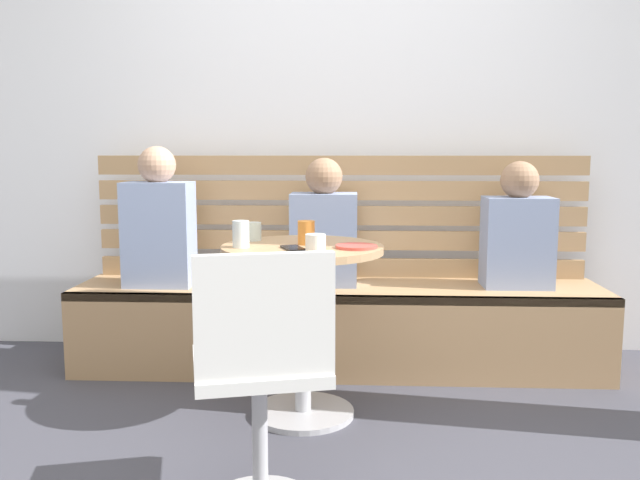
{
  "coord_description": "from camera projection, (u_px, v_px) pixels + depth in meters",
  "views": [
    {
      "loc": [
        0.07,
        -2.17,
        1.14
      ],
      "look_at": [
        -0.07,
        0.66,
        0.75
      ],
      "focal_mm": 37.34,
      "sensor_mm": 36.0,
      "label": 1
    }
  ],
  "objects": [
    {
      "name": "cup_tumbler_orange",
      "position": [
        306.0,
        233.0,
        2.79
      ],
      "size": [
        0.07,
        0.07,
        0.1
      ],
      "primitive_type": "cylinder",
      "color": "orange",
      "rests_on": "cafe_table"
    },
    {
      "name": "phone_on_table",
      "position": [
        293.0,
        248.0,
        2.66
      ],
      "size": [
        0.12,
        0.16,
        0.01
      ],
      "primitive_type": "cube",
      "rotation": [
        0.0,
        0.0,
        0.39
      ],
      "color": "black",
      "rests_on": "cafe_table"
    },
    {
      "name": "cup_ceramic_white",
      "position": [
        316.0,
        243.0,
        2.59
      ],
      "size": [
        0.08,
        0.08,
        0.07
      ],
      "primitive_type": "cylinder",
      "color": "white",
      "rests_on": "cafe_table"
    },
    {
      "name": "person_child_left",
      "position": [
        324.0,
        229.0,
        3.43
      ],
      "size": [
        0.34,
        0.22,
        0.65
      ],
      "color": "#8C9EC6",
      "rests_on": "booth_bench"
    },
    {
      "name": "plate_small",
      "position": [
        356.0,
        247.0,
        2.7
      ],
      "size": [
        0.17,
        0.17,
        0.01
      ],
      "primitive_type": "cylinder",
      "color": "#DB4C42",
      "rests_on": "cafe_table"
    },
    {
      "name": "ground",
      "position": [
        330.0,
        480.0,
        2.31
      ],
      "size": [
        8.0,
        8.0,
        0.0
      ],
      "primitive_type": "plane",
      "color": "#42424C"
    },
    {
      "name": "person_adult",
      "position": [
        159.0,
        224.0,
        3.4
      ],
      "size": [
        0.34,
        0.22,
        0.71
      ],
      "color": "#8C9EC6",
      "rests_on": "booth_bench"
    },
    {
      "name": "back_wall",
      "position": [
        341.0,
        93.0,
        3.73
      ],
      "size": [
        5.2,
        0.1,
        2.9
      ],
      "primitive_type": "cube",
      "color": "silver",
      "rests_on": "ground"
    },
    {
      "name": "cup_glass_short",
      "position": [
        252.0,
        231.0,
        2.92
      ],
      "size": [
        0.08,
        0.08,
        0.08
      ],
      "primitive_type": "cylinder",
      "color": "silver",
      "rests_on": "cafe_table"
    },
    {
      "name": "cup_water_clear",
      "position": [
        241.0,
        234.0,
        2.71
      ],
      "size": [
        0.07,
        0.07,
        0.11
      ],
      "primitive_type": "cylinder",
      "color": "white",
      "rests_on": "cafe_table"
    },
    {
      "name": "booth_bench",
      "position": [
        338.0,
        327.0,
        3.46
      ],
      "size": [
        2.7,
        0.52,
        0.44
      ],
      "color": "tan",
      "rests_on": "ground"
    },
    {
      "name": "white_chair",
      "position": [
        261.0,
        374.0,
        2.01
      ],
      "size": [
        0.49,
        0.49,
        0.85
      ],
      "color": "#ADADB2",
      "rests_on": "ground"
    },
    {
      "name": "person_child_middle",
      "position": [
        518.0,
        232.0,
        3.37
      ],
      "size": [
        0.34,
        0.22,
        0.64
      ],
      "color": "#8C9EC6",
      "rests_on": "booth_bench"
    },
    {
      "name": "cafe_table",
      "position": [
        303.0,
        297.0,
        2.8
      ],
      "size": [
        0.68,
        0.68,
        0.74
      ],
      "color": "#ADADB2",
      "rests_on": "ground"
    },
    {
      "name": "booth_backrest",
      "position": [
        340.0,
        216.0,
        3.63
      ],
      "size": [
        2.65,
        0.04,
        0.66
      ],
      "color": "#A68157",
      "rests_on": "booth_bench"
    }
  ]
}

